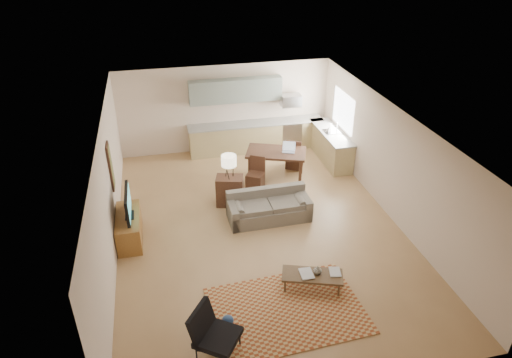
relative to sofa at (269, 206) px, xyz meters
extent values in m
plane|color=#A37A4D|center=(-0.32, -0.29, -0.36)|extent=(9.00, 9.00, 0.00)
plane|color=white|center=(-0.32, -0.29, 2.34)|extent=(9.00, 9.00, 0.00)
plane|color=beige|center=(-0.32, 4.21, 0.99)|extent=(6.50, 0.00, 6.50)
plane|color=beige|center=(-0.32, -4.79, 0.99)|extent=(6.50, 0.00, 6.50)
plane|color=beige|center=(-3.57, -0.29, 0.99)|extent=(0.00, 9.00, 9.00)
plane|color=beige|center=(2.93, -0.29, 0.99)|extent=(0.00, 9.00, 9.00)
cube|color=#A5A8AD|center=(1.68, 3.89, 0.09)|extent=(0.62, 0.62, 0.90)
cube|color=#A5A8AD|center=(1.68, 3.91, 1.19)|extent=(0.62, 0.40, 0.35)
cube|color=gray|center=(-0.02, 4.04, 1.59)|extent=(2.80, 0.34, 0.70)
cube|color=white|center=(2.91, 2.71, 1.19)|extent=(0.02, 1.40, 1.05)
cube|color=brown|center=(-0.43, -3.02, -0.35)|extent=(2.91, 2.08, 0.02)
imported|color=maroon|center=(-0.02, -2.52, 0.01)|extent=(0.27, 0.35, 0.03)
imported|color=navy|center=(0.56, -2.57, 0.01)|extent=(0.35, 0.39, 0.02)
imported|color=black|center=(0.32, -2.54, 0.08)|extent=(0.21, 0.21, 0.17)
imported|color=#F4DEC3|center=(2.51, 2.69, 0.66)|extent=(0.11, 0.12, 0.19)
camera|label=1|loc=(-2.38, -8.95, 5.96)|focal=32.00mm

